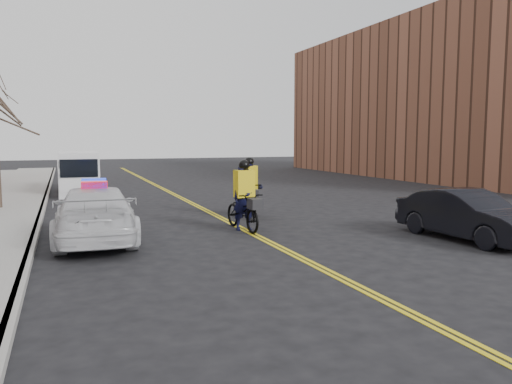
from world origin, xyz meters
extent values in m
plane|color=black|center=(0.00, 0.00, 0.00)|extent=(120.00, 120.00, 0.00)
cube|color=yellow|center=(-0.08, 8.00, 0.01)|extent=(0.10, 60.00, 0.01)
cube|color=yellow|center=(0.08, 8.00, 0.01)|extent=(0.10, 60.00, 0.01)
cube|color=gray|center=(-6.00, 8.00, 0.07)|extent=(0.20, 60.00, 0.15)
cube|color=brown|center=(22.00, 18.00, 5.50)|extent=(12.00, 30.00, 11.00)
imported|color=silver|center=(-4.40, 2.66, 0.76)|extent=(2.37, 5.34, 1.52)
cube|color=#0C26CC|center=(-4.40, 2.66, 1.60)|extent=(0.70, 1.42, 0.16)
imported|color=black|center=(5.30, -0.86, 0.70)|extent=(1.77, 4.35, 1.40)
cube|color=white|center=(-4.45, 15.61, 1.07)|extent=(1.98, 5.07, 2.14)
cube|color=white|center=(-4.50, 13.42, 0.88)|extent=(1.83, 0.79, 1.12)
cube|color=black|center=(-4.51, 13.05, 1.44)|extent=(1.68, 0.13, 0.84)
cylinder|color=black|center=(-5.37, 14.14, 0.33)|extent=(0.25, 0.66, 0.65)
cylinder|color=black|center=(-3.60, 14.10, 0.33)|extent=(0.25, 0.66, 0.65)
cylinder|color=black|center=(-5.30, 17.12, 0.33)|extent=(0.25, 0.66, 0.65)
cylinder|color=black|center=(-3.53, 17.08, 0.33)|extent=(0.25, 0.66, 0.65)
imported|color=black|center=(0.00, 2.80, 0.58)|extent=(0.96, 2.28, 1.17)
imported|color=black|center=(0.00, 2.80, 1.00)|extent=(0.77, 0.54, 2.00)
cube|color=yellow|center=(0.00, 2.80, 1.44)|extent=(0.60, 0.44, 0.84)
sphere|color=black|center=(0.00, 2.80, 2.01)|extent=(0.34, 0.34, 0.34)
cube|color=black|center=(0.06, 2.03, 0.91)|extent=(0.40, 0.44, 0.31)
imported|color=black|center=(1.06, 5.23, 0.64)|extent=(1.01, 2.21, 1.28)
imported|color=black|center=(1.06, 5.23, 0.99)|extent=(1.09, 0.93, 1.98)
cube|color=yellow|center=(1.06, 5.23, 1.43)|extent=(0.63, 0.49, 0.83)
sphere|color=black|center=(1.06, 5.23, 1.99)|extent=(0.33, 0.33, 0.33)
cube|color=black|center=(0.91, 4.47, 0.90)|extent=(0.43, 0.47, 0.31)
camera|label=1|loc=(-5.14, -11.56, 2.82)|focal=35.00mm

